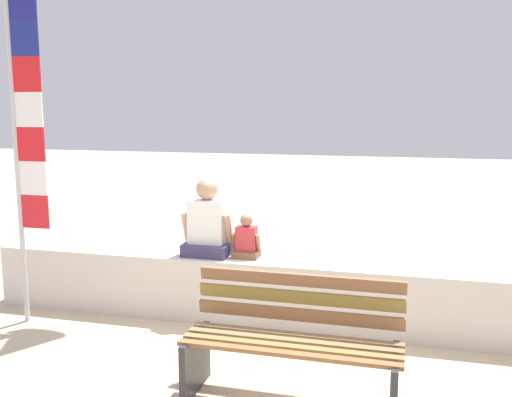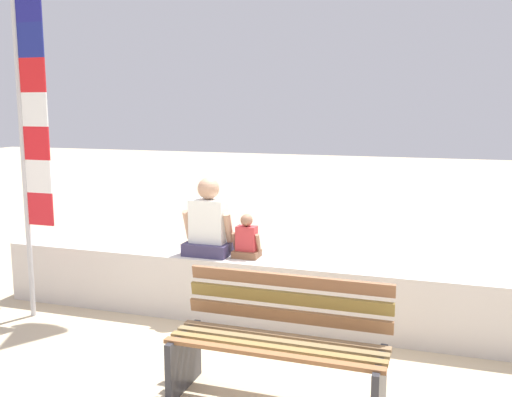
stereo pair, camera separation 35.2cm
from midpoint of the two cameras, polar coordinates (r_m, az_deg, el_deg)
ground_plane at (r=5.10m, az=2.51°, el=-15.50°), size 40.00×40.00×0.00m
seawall_ledge at (r=5.71m, az=4.74°, el=-9.33°), size 6.13×0.49×0.64m
park_bench at (r=4.30m, az=4.77°, el=-14.36°), size 1.58×0.62×0.88m
person_adult at (r=5.79m, az=-2.98°, el=-2.62°), size 0.51×0.38×0.78m
person_child at (r=5.69m, az=0.84°, el=-4.21°), size 0.29×0.21×0.44m
flag_banner at (r=5.94m, az=-20.03°, el=6.30°), size 0.34×0.05×3.23m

